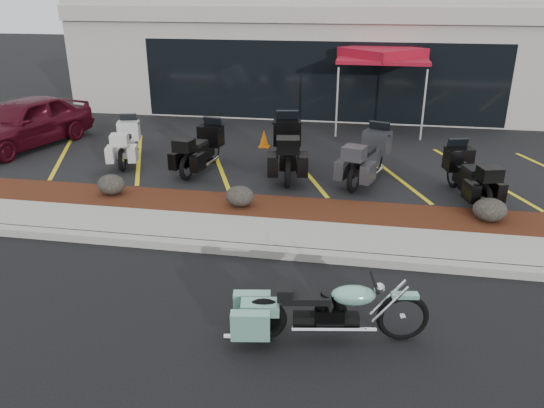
% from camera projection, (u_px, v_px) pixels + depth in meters
% --- Properties ---
extents(ground, '(90.00, 90.00, 0.00)m').
position_uv_depth(ground, '(257.00, 281.00, 8.54)').
color(ground, black).
rests_on(ground, ground).
extents(curb, '(24.00, 0.25, 0.15)m').
position_uv_depth(curb, '(267.00, 252.00, 9.34)').
color(curb, gray).
rests_on(curb, ground).
extents(sidewalk, '(24.00, 1.20, 0.15)m').
position_uv_depth(sidewalk, '(274.00, 235.00, 9.97)').
color(sidewalk, gray).
rests_on(sidewalk, ground).
extents(mulch_bed, '(24.00, 1.20, 0.16)m').
position_uv_depth(mulch_bed, '(284.00, 210.00, 11.07)').
color(mulch_bed, '#34130B').
rests_on(mulch_bed, ground).
extents(upper_lot, '(26.00, 9.60, 0.15)m').
position_uv_depth(upper_lot, '(311.00, 142.00, 15.99)').
color(upper_lot, black).
rests_on(upper_lot, ground).
extents(dealership_building, '(18.00, 8.16, 4.00)m').
position_uv_depth(dealership_building, '(330.00, 53.00, 20.98)').
color(dealership_building, '#A59E95').
rests_on(dealership_building, ground).
extents(boulder_left, '(0.62, 0.52, 0.44)m').
position_uv_depth(boulder_left, '(111.00, 185.00, 11.64)').
color(boulder_left, black).
rests_on(boulder_left, mulch_bed).
extents(boulder_mid, '(0.60, 0.50, 0.43)m').
position_uv_depth(boulder_mid, '(240.00, 196.00, 11.01)').
color(boulder_mid, black).
rests_on(boulder_mid, mulch_bed).
extents(boulder_right, '(0.65, 0.54, 0.46)m').
position_uv_depth(boulder_right, '(490.00, 210.00, 10.29)').
color(boulder_right, black).
rests_on(boulder_right, mulch_bed).
extents(hero_cruiser, '(2.68, 1.08, 0.92)m').
position_uv_depth(hero_cruiser, '(403.00, 311.00, 6.95)').
color(hero_cruiser, '#6DAA93').
rests_on(hero_cruiser, ground).
extents(touring_white, '(1.24, 2.09, 1.14)m').
position_uv_depth(touring_white, '(130.00, 134.00, 14.31)').
color(touring_white, silver).
rests_on(touring_white, upper_lot).
extents(touring_black_front, '(1.10, 2.16, 1.20)m').
position_uv_depth(touring_black_front, '(213.00, 140.00, 13.69)').
color(touring_black_front, black).
rests_on(touring_black_front, upper_lot).
extents(touring_black_mid, '(1.30, 2.55, 1.41)m').
position_uv_depth(touring_black_mid, '(287.00, 137.00, 13.49)').
color(touring_black_mid, black).
rests_on(touring_black_mid, upper_lot).
extents(touring_grey, '(1.50, 2.36, 1.28)m').
position_uv_depth(touring_grey, '(378.00, 147.00, 12.90)').
color(touring_grey, '#2D2E32').
rests_on(touring_grey, upper_lot).
extents(touring_black_rear, '(1.29, 2.13, 1.16)m').
position_uv_depth(touring_black_rear, '(455.00, 163.00, 11.92)').
color(touring_black_rear, black).
rests_on(touring_black_rear, upper_lot).
extents(parked_car, '(2.68, 4.42, 1.41)m').
position_uv_depth(parked_car, '(24.00, 122.00, 15.01)').
color(parked_car, '#410915').
rests_on(parked_car, upper_lot).
extents(traffic_cone, '(0.29, 0.29, 0.50)m').
position_uv_depth(traffic_cone, '(264.00, 139.00, 15.13)').
color(traffic_cone, orange).
rests_on(traffic_cone, upper_lot).
extents(popup_canopy, '(3.01, 3.01, 2.53)m').
position_uv_depth(popup_canopy, '(382.00, 56.00, 16.41)').
color(popup_canopy, silver).
rests_on(popup_canopy, upper_lot).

